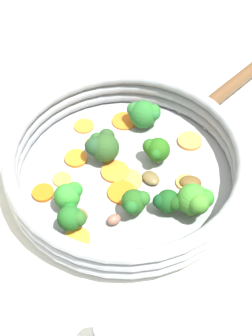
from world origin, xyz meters
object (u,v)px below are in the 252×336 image
object	(u,v)px
carrot_slice_8	(124,121)
carrot_slice_9	(126,180)
skillet	(126,177)
broccoli_floret_4	(135,202)
carrot_slice_0	(84,126)
carrot_slice_2	(43,193)
carrot_slice_11	(190,141)
mushroom_piece_0	(190,182)
broccoli_floret_6	(102,146)
mushroom_piece_2	(82,215)
carrot_slice_12	(115,172)
carrot_slice_5	(76,158)
broccoli_floret_2	(144,114)
broccoli_floret_3	(71,217)
carrot_slice_6	(94,144)
carrot_slice_7	(122,192)
broccoli_floret_1	(69,195)
carrot_slice_10	(62,179)
carrot_slice_1	(186,183)
broccoli_floret_7	(195,200)
carrot_slice_3	(77,239)
carrot_slice_4	(141,118)
broccoli_floret_0	(168,202)
mushroom_piece_1	(151,178)
broccoli_floret_5	(156,150)

from	to	relation	value
carrot_slice_8	carrot_slice_9	distance (m)	0.13
skillet	broccoli_floret_4	distance (m)	0.08
carrot_slice_0	broccoli_floret_4	bearing A→B (deg)	-168.65
carrot_slice_2	carrot_slice_11	world-z (taller)	same
carrot_slice_0	carrot_slice_8	bearing A→B (deg)	-93.80
mushroom_piece_0	broccoli_floret_6	bearing A→B (deg)	54.01
broccoli_floret_6	mushroom_piece_2	world-z (taller)	broccoli_floret_6
skillet	carrot_slice_11	bearing A→B (deg)	-70.88
carrot_slice_2	carrot_slice_9	size ratio (longest dim) A/B	0.76
mushroom_piece_0	carrot_slice_12	bearing A→B (deg)	64.13
carrot_slice_5	carrot_slice_9	world-z (taller)	carrot_slice_5
broccoli_floret_2	broccoli_floret_3	bearing A→B (deg)	138.91
mushroom_piece_2	broccoli_floret_3	bearing A→B (deg)	133.13
carrot_slice_8	carrot_slice_9	xyz separation A→B (m)	(-0.12, 0.03, 0.00)
carrot_slice_5	carrot_slice_6	distance (m)	0.04
skillet	carrot_slice_11	xyz separation A→B (m)	(0.04, -0.12, 0.01)
carrot_slice_0	carrot_slice_12	size ratio (longest dim) A/B	0.78
carrot_slice_12	broccoli_floret_6	bearing A→B (deg)	18.87
carrot_slice_7	carrot_slice_11	size ratio (longest dim) A/B	1.07
carrot_slice_0	broccoli_floret_1	distance (m)	0.16
broccoli_floret_6	carrot_slice_10	bearing A→B (deg)	111.96
carrot_slice_7	carrot_slice_11	distance (m)	0.15
carrot_slice_6	broccoli_floret_1	distance (m)	0.12
broccoli_floret_3	mushroom_piece_0	distance (m)	0.19
carrot_slice_1	broccoli_floret_7	size ratio (longest dim) A/B	0.55
mushroom_piece_0	carrot_slice_7	bearing A→B (deg)	84.84
carrot_slice_8	broccoli_floret_6	bearing A→B (deg)	144.14
broccoli_floret_1	broccoli_floret_7	world-z (taller)	broccoli_floret_7
carrot_slice_1	carrot_slice_11	size ratio (longest dim) A/B	0.75
carrot_slice_0	carrot_slice_5	xyz separation A→B (m)	(-0.07, 0.03, 0.00)
mushroom_piece_0	carrot_slice_3	bearing A→B (deg)	106.29
carrot_slice_10	broccoli_floret_4	bearing A→B (deg)	-132.90
carrot_slice_4	broccoli_floret_2	size ratio (longest dim) A/B	0.80
carrot_slice_6	carrot_slice_8	bearing A→B (deg)	-56.48
carrot_slice_5	carrot_slice_12	world-z (taller)	same
carrot_slice_8	broccoli_floret_0	bearing A→B (deg)	-175.22
carrot_slice_1	broccoli_floret_3	bearing A→B (deg)	101.59
carrot_slice_6	broccoli_floret_2	distance (m)	0.10
broccoli_floret_2	mushroom_piece_1	world-z (taller)	broccoli_floret_2
carrot_slice_3	broccoli_floret_7	distance (m)	0.17
broccoli_floret_7	carrot_slice_5	bearing A→B (deg)	45.39
carrot_slice_6	carrot_slice_3	bearing A→B (deg)	161.15
broccoli_floret_1	broccoli_floret_4	size ratio (longest dim) A/B	0.97
carrot_slice_0	carrot_slice_9	world-z (taller)	same
mushroom_piece_0	carrot_slice_8	bearing A→B (deg)	22.25
carrot_slice_4	carrot_slice_6	xyz separation A→B (m)	(-0.04, 0.09, -0.00)
carrot_slice_3	broccoli_floret_5	size ratio (longest dim) A/B	0.79
carrot_slice_1	broccoli_floret_6	world-z (taller)	broccoli_floret_6
skillet	carrot_slice_4	distance (m)	0.12
carrot_slice_3	broccoli_floret_1	xyz separation A→B (m)	(0.06, -0.00, 0.02)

